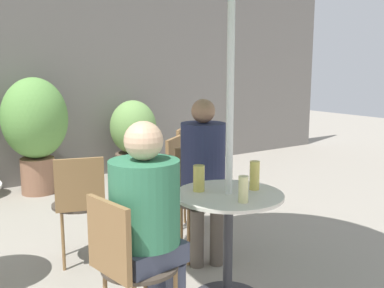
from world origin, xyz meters
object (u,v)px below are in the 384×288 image
(potted_plant_2, at_px, (133,136))
(potted_plant_1, at_px, (35,125))
(cafe_table_near, at_px, (228,226))
(bistro_chair_3, at_px, (184,173))
(bistro_chair_2, at_px, (173,158))
(seated_person_0, at_px, (203,167))
(bistro_chair_1, at_px, (126,259))
(bistro_chair_0, at_px, (199,190))
(beer_glass_0, at_px, (199,178))
(beer_glass_1, at_px, (243,189))
(bistro_chair_4, at_px, (80,199))
(beer_glass_2, at_px, (254,175))
(seated_person_1, at_px, (147,215))

(potted_plant_2, bearing_deg, potted_plant_1, -178.04)
(cafe_table_near, bearing_deg, bistro_chair_3, 68.57)
(cafe_table_near, distance_m, bistro_chair_2, 1.99)
(seated_person_0, distance_m, potted_plant_2, 2.73)
(bistro_chair_1, bearing_deg, bistro_chair_0, -60.00)
(bistro_chair_0, height_order, beer_glass_0, beer_glass_0)
(bistro_chair_2, bearing_deg, potted_plant_2, -141.65)
(bistro_chair_0, distance_m, beer_glass_1, 0.99)
(bistro_chair_2, relative_size, potted_plant_2, 0.82)
(bistro_chair_1, distance_m, beer_glass_1, 0.77)
(bistro_chair_1, height_order, bistro_chair_2, same)
(bistro_chair_4, height_order, potted_plant_2, potted_plant_2)
(bistro_chair_2, height_order, beer_glass_1, beer_glass_1)
(bistro_chair_1, xyz_separation_m, beer_glass_2, (0.95, 0.09, 0.28))
(bistro_chair_1, height_order, beer_glass_0, beer_glass_0)
(bistro_chair_0, bearing_deg, beer_glass_1, -88.37)
(bistro_chair_0, relative_size, potted_plant_2, 0.82)
(bistro_chair_0, relative_size, bistro_chair_3, 1.00)
(bistro_chair_4, bearing_deg, bistro_chair_3, -150.98)
(beer_glass_1, bearing_deg, potted_plant_2, 73.21)
(beer_glass_1, distance_m, potted_plant_2, 3.54)
(bistro_chair_1, bearing_deg, potted_plant_1, -16.61)
(cafe_table_near, bearing_deg, beer_glass_2, -6.21)
(seated_person_0, bearing_deg, beer_glass_0, -107.29)
(seated_person_1, relative_size, beer_glass_2, 6.61)
(bistro_chair_0, height_order, seated_person_1, seated_person_1)
(bistro_chair_3, distance_m, beer_glass_0, 1.27)
(potted_plant_1, bearing_deg, potted_plant_2, 1.96)
(bistro_chair_0, distance_m, seated_person_0, 0.26)
(beer_glass_1, bearing_deg, seated_person_1, 170.82)
(bistro_chair_0, distance_m, beer_glass_2, 0.79)
(cafe_table_near, distance_m, seated_person_0, 0.67)
(bistro_chair_2, distance_m, seated_person_1, 2.38)
(cafe_table_near, height_order, bistro_chair_1, bistro_chair_1)
(bistro_chair_1, relative_size, seated_person_0, 0.68)
(bistro_chair_2, bearing_deg, potted_plant_1, -93.58)
(bistro_chair_4, relative_size, beer_glass_2, 4.59)
(bistro_chair_4, relative_size, potted_plant_1, 0.62)
(cafe_table_near, xyz_separation_m, bistro_chair_2, (0.75, 1.85, 0.02))
(beer_glass_0, bearing_deg, bistro_chair_4, 118.11)
(beer_glass_1, bearing_deg, beer_glass_0, 103.11)
(seated_person_0, height_order, beer_glass_0, seated_person_0)
(bistro_chair_1, distance_m, beer_glass_0, 0.74)
(cafe_table_near, height_order, beer_glass_2, beer_glass_2)
(bistro_chair_1, bearing_deg, beer_glass_2, -92.91)
(bistro_chair_4, distance_m, potted_plant_2, 2.69)
(beer_glass_2, bearing_deg, cafe_table_near, 173.79)
(bistro_chair_2, height_order, beer_glass_0, beer_glass_0)
(potted_plant_1, relative_size, potted_plant_2, 1.31)
(bistro_chair_3, relative_size, bistro_chair_4, 1.00)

